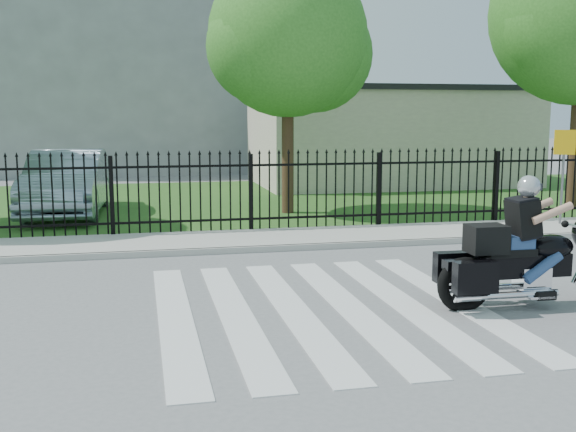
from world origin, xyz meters
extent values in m
plane|color=slate|center=(0.00, 0.00, 0.00)|extent=(120.00, 120.00, 0.00)
cube|color=#ADAAA3|center=(0.00, 5.00, 0.06)|extent=(40.00, 2.00, 0.12)
cube|color=#ADAAA3|center=(0.00, 4.00, 0.06)|extent=(40.00, 0.12, 0.12)
cube|color=#28571D|center=(0.00, 12.00, 0.01)|extent=(40.00, 12.00, 0.02)
cube|color=black|center=(0.00, 6.00, 0.35)|extent=(26.00, 0.04, 0.05)
cube|color=black|center=(0.00, 6.00, 1.55)|extent=(26.00, 0.04, 0.05)
cylinder|color=#382316|center=(1.50, 9.00, 2.08)|extent=(0.32, 0.32, 4.16)
sphere|color=#2E6D1F|center=(1.50, 9.00, 4.68)|extent=(4.20, 4.20, 4.20)
cylinder|color=#382316|center=(9.50, 8.00, 2.40)|extent=(0.32, 0.32, 4.80)
cube|color=beige|center=(7.00, 16.00, 1.75)|extent=(10.00, 6.00, 3.50)
cube|color=black|center=(7.00, 16.00, 3.60)|extent=(10.20, 6.20, 0.20)
cube|color=#999CA1|center=(-3.00, 26.00, 6.00)|extent=(15.00, 10.00, 12.00)
torus|color=black|center=(1.89, -0.47, 0.35)|extent=(0.78, 0.18, 0.78)
cube|color=black|center=(2.74, -0.49, 0.59)|extent=(1.39, 0.29, 0.32)
ellipsoid|color=black|center=(3.17, -0.50, 0.83)|extent=(0.67, 0.44, 0.35)
cube|color=black|center=(2.53, -0.48, 0.79)|extent=(0.70, 0.36, 0.11)
cube|color=silver|center=(2.90, -0.49, 0.41)|extent=(0.43, 0.33, 0.32)
cube|color=black|center=(2.19, -0.48, 0.98)|extent=(0.52, 0.42, 0.38)
cube|color=navy|center=(2.66, -0.49, 0.92)|extent=(0.37, 0.33, 0.19)
sphere|color=#B5B7BD|center=(2.79, -0.49, 1.69)|extent=(0.31, 0.31, 0.31)
imported|color=#92A7B8|center=(-4.29, 9.88, 0.88)|extent=(2.02, 5.27, 1.71)
cylinder|color=slate|center=(7.23, 5.19, 1.17)|extent=(0.06, 0.06, 2.10)
cube|color=#F4B30C|center=(7.23, 5.18, 2.03)|extent=(0.46, 0.21, 0.57)
camera|label=1|loc=(-2.39, -8.70, 2.65)|focal=42.00mm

